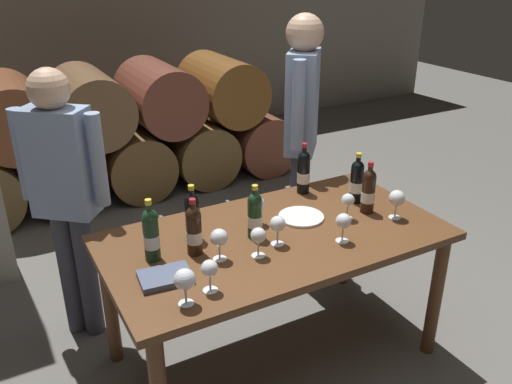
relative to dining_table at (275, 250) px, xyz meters
name	(u,v)px	position (x,y,z in m)	size (l,w,h in m)	color
ground_plane	(273,354)	(0.00, 0.00, -0.67)	(14.00, 14.00, 0.00)	#66635E
cellar_back_wall	(77,17)	(0.00, 4.20, 0.73)	(10.00, 0.24, 2.80)	gray
barrel_stack	(128,133)	(0.00, 2.60, -0.13)	(3.12, 0.90, 1.15)	brown
dining_table	(275,250)	(0.00, 0.00, 0.00)	(1.70, 0.90, 0.76)	brown
wine_bottle_0	(304,172)	(0.40, 0.35, 0.22)	(0.07, 0.07, 0.30)	black
wine_bottle_1	(255,215)	(-0.10, 0.03, 0.21)	(0.07, 0.07, 0.28)	#19381E
wine_bottle_2	(151,234)	(-0.61, 0.06, 0.22)	(0.07, 0.07, 0.30)	#19381E
wine_bottle_3	(194,230)	(-0.42, 0.02, 0.21)	(0.07, 0.07, 0.28)	black
wine_bottle_4	(357,181)	(0.59, 0.11, 0.22)	(0.07, 0.07, 0.29)	black
wine_bottle_5	(368,191)	(0.56, -0.02, 0.22)	(0.07, 0.07, 0.29)	black
wine_bottle_6	(193,216)	(-0.37, 0.15, 0.22)	(0.07, 0.07, 0.29)	black
wine_glass_0	(278,225)	(-0.04, -0.09, 0.20)	(0.08, 0.08, 0.15)	white
wine_glass_1	(210,270)	(-0.48, -0.29, 0.19)	(0.07, 0.07, 0.15)	white
wine_glass_2	(348,201)	(0.41, -0.04, 0.19)	(0.07, 0.07, 0.14)	white
wine_glass_3	(343,222)	(0.24, -0.22, 0.20)	(0.07, 0.07, 0.15)	white
wine_glass_4	(258,236)	(-0.18, -0.14, 0.20)	(0.07, 0.07, 0.15)	white
wine_glass_5	(219,238)	(-0.35, -0.08, 0.20)	(0.08, 0.08, 0.15)	white
wine_glass_6	(397,199)	(0.64, -0.15, 0.20)	(0.08, 0.08, 0.16)	white
wine_glass_7	(257,204)	(-0.03, 0.14, 0.20)	(0.08, 0.08, 0.16)	white
wine_glass_8	(185,280)	(-0.61, -0.32, 0.20)	(0.09, 0.09, 0.16)	white
tasting_notebook	(165,277)	(-0.62, -0.12, 0.11)	(0.22, 0.16, 0.03)	#4C5670
serving_plate	(301,217)	(0.21, 0.08, 0.10)	(0.24, 0.24, 0.01)	white
sommelier_presenting	(302,122)	(0.64, 0.75, 0.37)	(0.35, 0.40, 1.72)	#383842
taster_seated_left	(64,187)	(-0.86, 0.72, 0.25)	(0.40, 0.35, 1.54)	#383842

